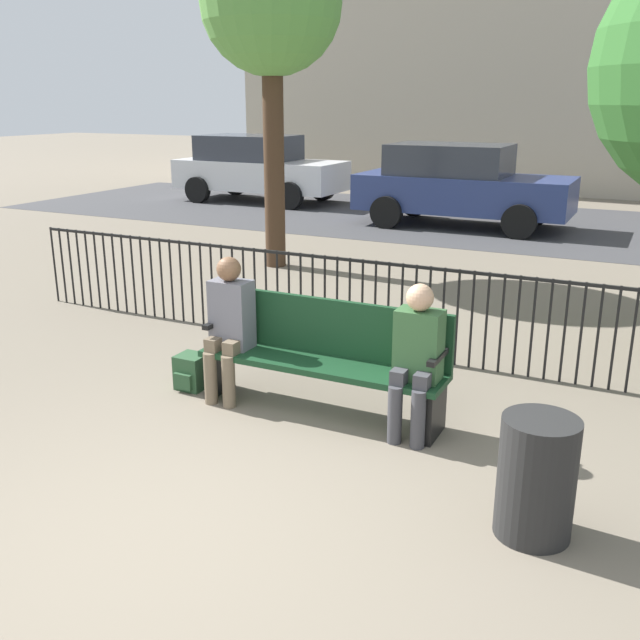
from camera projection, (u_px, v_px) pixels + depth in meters
ground_plane at (174, 538)px, 4.18m from camera, size 80.00×80.00×0.00m
park_bench at (324, 352)px, 5.77m from camera, size 2.06×0.45×0.92m
seated_person_0 at (229, 322)px, 5.95m from camera, size 0.34×0.39×1.23m
seated_person_1 at (416, 354)px, 5.26m from camera, size 0.34×0.39×1.19m
backpack at (192, 372)px, 6.31m from camera, size 0.25×0.27×0.31m
fence_railing at (389, 301)px, 7.04m from camera, size 9.01×0.03×0.95m
tree_0 at (271, 8)px, 9.95m from camera, size 2.00×2.00×4.77m
street_surface at (538, 226)px, 14.47m from camera, size 24.00×6.00×0.01m
parked_car_1 at (257, 167)px, 17.73m from camera, size 4.20×1.94×1.62m
parked_car_2 at (460, 184)px, 14.22m from camera, size 4.20×1.94×1.62m
trash_bin at (536, 478)px, 4.12m from camera, size 0.45×0.45×0.74m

